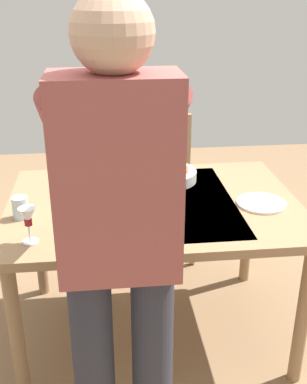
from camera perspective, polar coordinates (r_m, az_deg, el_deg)
name	(u,v)px	position (r m, az deg, el deg)	size (l,w,h in m)	color
ground_plane	(154,329)	(2.64, 0.00, -16.16)	(6.00, 6.00, 0.00)	#846647
dining_table	(154,217)	(2.27, 0.00, -2.97)	(1.37, 0.96, 0.75)	#93704C
chair_near	(162,177)	(3.13, 1.06, 1.87)	(0.40, 0.40, 0.91)	brown
person_server	(119,243)	(1.46, -4.15, -6.14)	(0.42, 0.61, 1.69)	#2D2D38
wine_bottle	(106,155)	(2.53, -5.68, 4.47)	(0.07, 0.07, 0.30)	black
wine_glass_left	(28,219)	(1.91, -14.86, -3.13)	(0.07, 0.07, 0.15)	white
water_cup_near_left	(136,188)	(2.27, -2.11, 0.49)	(0.07, 0.07, 0.09)	silver
water_cup_near_right	(20,208)	(2.14, -15.71, -1.82)	(0.07, 0.07, 0.10)	silver
water_cup_far_left	(157,217)	(1.99, 0.45, -3.00)	(0.07, 0.07, 0.09)	silver
serving_bowl_pasta	(168,174)	(2.47, 1.70, 2.13)	(0.30, 0.30, 0.07)	silver
dinner_plate_near	(261,203)	(2.26, 12.84, -1.32)	(0.23, 0.23, 0.01)	silver
table_fork	(56,180)	(2.53, -11.64, 1.41)	(0.01, 0.18, 0.01)	silver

